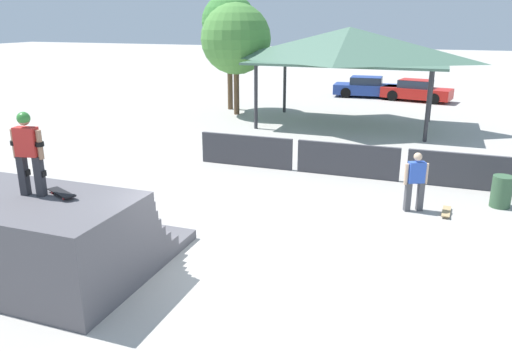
{
  "coord_description": "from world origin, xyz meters",
  "views": [
    {
      "loc": [
        3.74,
        -8.14,
        4.77
      ],
      "look_at": [
        -0.45,
        3.36,
        0.92
      ],
      "focal_mm": 35.0,
      "sensor_mm": 36.0,
      "label": 1
    }
  ],
  "objects_px": {
    "skateboard_on_deck": "(62,193)",
    "tree_far_back": "(229,23)",
    "skater_on_deck": "(28,148)",
    "parked_car_red": "(416,91)",
    "bystander_walking": "(416,179)",
    "trash_bin": "(502,192)",
    "parked_car_blue": "(367,87)",
    "tree_beside_pavilion": "(236,39)",
    "skateboard_on_ground": "(446,212)"
  },
  "relations": [
    {
      "from": "skater_on_deck",
      "to": "tree_beside_pavilion",
      "type": "xyz_separation_m",
      "value": [
        -2.99,
        17.19,
        1.24
      ]
    },
    {
      "from": "trash_bin",
      "to": "parked_car_blue",
      "type": "height_order",
      "value": "parked_car_blue"
    },
    {
      "from": "skater_on_deck",
      "to": "skateboard_on_ground",
      "type": "bearing_deg",
      "value": 31.11
    },
    {
      "from": "bystander_walking",
      "to": "tree_beside_pavilion",
      "type": "distance_m",
      "value": 14.92
    },
    {
      "from": "skateboard_on_ground",
      "to": "parked_car_blue",
      "type": "relative_size",
      "value": 0.2
    },
    {
      "from": "tree_beside_pavilion",
      "to": "trash_bin",
      "type": "xyz_separation_m",
      "value": [
        11.64,
        -10.06,
        -3.37
      ]
    },
    {
      "from": "tree_beside_pavilion",
      "to": "tree_far_back",
      "type": "bearing_deg",
      "value": 124.8
    },
    {
      "from": "skater_on_deck",
      "to": "skateboard_on_deck",
      "type": "distance_m",
      "value": 0.99
    },
    {
      "from": "tree_far_back",
      "to": "bystander_walking",
      "type": "bearing_deg",
      "value": -50.13
    },
    {
      "from": "skater_on_deck",
      "to": "bystander_walking",
      "type": "xyz_separation_m",
      "value": [
        6.5,
        6.05,
        -1.69
      ]
    },
    {
      "from": "bystander_walking",
      "to": "skateboard_on_ground",
      "type": "bearing_deg",
      "value": 156.45
    },
    {
      "from": "tree_beside_pavilion",
      "to": "trash_bin",
      "type": "relative_size",
      "value": 6.55
    },
    {
      "from": "skateboard_on_deck",
      "to": "parked_car_blue",
      "type": "relative_size",
      "value": 0.19
    },
    {
      "from": "bystander_walking",
      "to": "tree_far_back",
      "type": "height_order",
      "value": "tree_far_back"
    },
    {
      "from": "bystander_walking",
      "to": "trash_bin",
      "type": "bearing_deg",
      "value": -179.01
    },
    {
      "from": "tree_far_back",
      "to": "parked_car_blue",
      "type": "bearing_deg",
      "value": 47.93
    },
    {
      "from": "skateboard_on_deck",
      "to": "bystander_walking",
      "type": "bearing_deg",
      "value": 69.02
    },
    {
      "from": "skateboard_on_deck",
      "to": "tree_beside_pavilion",
      "type": "relative_size",
      "value": 0.14
    },
    {
      "from": "tree_beside_pavilion",
      "to": "parked_car_blue",
      "type": "relative_size",
      "value": 1.3
    },
    {
      "from": "skateboard_on_ground",
      "to": "trash_bin",
      "type": "height_order",
      "value": "trash_bin"
    },
    {
      "from": "skater_on_deck",
      "to": "bystander_walking",
      "type": "distance_m",
      "value": 9.04
    },
    {
      "from": "tree_far_back",
      "to": "parked_car_red",
      "type": "relative_size",
      "value": 1.42
    },
    {
      "from": "skateboard_on_deck",
      "to": "parked_car_red",
      "type": "height_order",
      "value": "skateboard_on_deck"
    },
    {
      "from": "skateboard_on_ground",
      "to": "trash_bin",
      "type": "bearing_deg",
      "value": 131.59
    },
    {
      "from": "skater_on_deck",
      "to": "tree_far_back",
      "type": "xyz_separation_m",
      "value": [
        -3.9,
        18.5,
        2.02
      ]
    },
    {
      "from": "parked_car_blue",
      "to": "bystander_walking",
      "type": "bearing_deg",
      "value": -81.98
    },
    {
      "from": "tree_beside_pavilion",
      "to": "tree_far_back",
      "type": "relative_size",
      "value": 0.92
    },
    {
      "from": "skateboard_on_deck",
      "to": "skateboard_on_ground",
      "type": "relative_size",
      "value": 0.93
    },
    {
      "from": "parked_car_red",
      "to": "skater_on_deck",
      "type": "bearing_deg",
      "value": -90.77
    },
    {
      "from": "skater_on_deck",
      "to": "parked_car_red",
      "type": "height_order",
      "value": "skater_on_deck"
    },
    {
      "from": "tree_beside_pavilion",
      "to": "tree_far_back",
      "type": "height_order",
      "value": "tree_far_back"
    },
    {
      "from": "parked_car_red",
      "to": "parked_car_blue",
      "type": "bearing_deg",
      "value": -179.53
    },
    {
      "from": "skater_on_deck",
      "to": "skateboard_on_deck",
      "type": "bearing_deg",
      "value": 5.73
    },
    {
      "from": "bystander_walking",
      "to": "parked_car_red",
      "type": "relative_size",
      "value": 0.37
    },
    {
      "from": "tree_far_back",
      "to": "tree_beside_pavilion",
      "type": "bearing_deg",
      "value": -55.2
    },
    {
      "from": "skater_on_deck",
      "to": "skateboard_on_ground",
      "type": "distance_m",
      "value": 9.84
    },
    {
      "from": "bystander_walking",
      "to": "tree_beside_pavilion",
      "type": "xyz_separation_m",
      "value": [
        -9.49,
        11.14,
        2.93
      ]
    },
    {
      "from": "parked_car_red",
      "to": "skateboard_on_ground",
      "type": "bearing_deg",
      "value": -72.94
    },
    {
      "from": "skater_on_deck",
      "to": "parked_car_blue",
      "type": "bearing_deg",
      "value": 75.72
    },
    {
      "from": "skater_on_deck",
      "to": "parked_car_blue",
      "type": "height_order",
      "value": "skater_on_deck"
    },
    {
      "from": "skateboard_on_ground",
      "to": "trash_bin",
      "type": "relative_size",
      "value": 1.0
    },
    {
      "from": "tree_far_back",
      "to": "skater_on_deck",
      "type": "bearing_deg",
      "value": -78.1
    },
    {
      "from": "skateboard_on_ground",
      "to": "parked_car_red",
      "type": "bearing_deg",
      "value": -171.26
    },
    {
      "from": "skateboard_on_ground",
      "to": "tree_beside_pavilion",
      "type": "height_order",
      "value": "tree_beside_pavilion"
    },
    {
      "from": "skater_on_deck",
      "to": "bystander_walking",
      "type": "bearing_deg",
      "value": 34.34
    },
    {
      "from": "parked_car_blue",
      "to": "skateboard_on_ground",
      "type": "bearing_deg",
      "value": -79.68
    },
    {
      "from": "skater_on_deck",
      "to": "trash_bin",
      "type": "height_order",
      "value": "skater_on_deck"
    },
    {
      "from": "skater_on_deck",
      "to": "skateboard_on_ground",
      "type": "relative_size",
      "value": 1.82
    },
    {
      "from": "skateboard_on_deck",
      "to": "tree_far_back",
      "type": "height_order",
      "value": "tree_far_back"
    },
    {
      "from": "tree_far_back",
      "to": "trash_bin",
      "type": "height_order",
      "value": "tree_far_back"
    }
  ]
}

